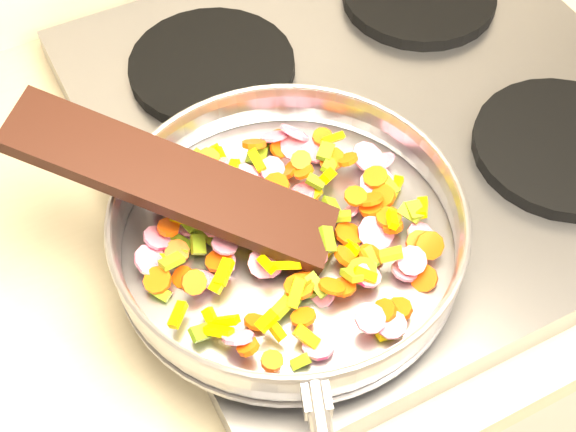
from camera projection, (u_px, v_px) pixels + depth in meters
name	position (u px, v px, depth m)	size (l,w,h in m)	color
cooktop	(378.00, 123.00, 0.90)	(0.60, 0.60, 0.04)	#939399
grate_fl	(330.00, 247.00, 0.77)	(0.19, 0.19, 0.02)	black
grate_fr	(563.00, 147.00, 0.84)	(0.19, 0.19, 0.02)	black
grate_bl	(212.00, 67.00, 0.91)	(0.19, 0.19, 0.02)	black
saute_pan	(288.00, 230.00, 0.73)	(0.36, 0.52, 0.06)	#9E9EA5
vegetable_heap	(288.00, 227.00, 0.75)	(0.29, 0.28, 0.05)	#689114
wooden_spatula	(173.00, 180.00, 0.72)	(0.30, 0.07, 0.01)	black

